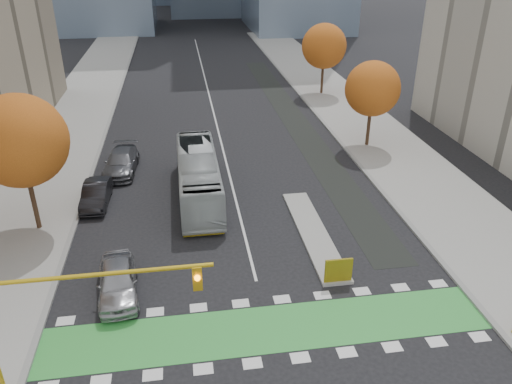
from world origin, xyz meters
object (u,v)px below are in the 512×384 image
object	(u,v)px
tree_west	(20,141)
bus	(199,176)
hazard_board	(338,270)
tree_east_near	(373,89)
tree_east_far	(324,46)
parked_car_a	(118,281)
parked_car_b	(96,194)
traffic_signal_west	(57,304)
parked_car_c	(121,162)

from	to	relation	value
tree_west	bus	world-z (taller)	tree_west
hazard_board	tree_east_near	xyz separation A→B (m)	(8.00, 17.80, 4.06)
hazard_board	tree_east_far	bearing A→B (deg)	75.88
parked_car_a	hazard_board	bearing A→B (deg)	-9.87
tree_east_far	bus	bearing A→B (deg)	-122.65
tree_west	parked_car_b	bearing A→B (deg)	42.77
tree_west	bus	bearing A→B (deg)	16.36
tree_west	tree_east_near	size ratio (longest dim) A/B	1.16
hazard_board	traffic_signal_west	bearing A→B (deg)	-158.45
parked_car_c	parked_car_a	bearing A→B (deg)	-81.97
traffic_signal_west	parked_car_b	size ratio (longest dim) A/B	1.94
traffic_signal_west	parked_car_c	bearing A→B (deg)	89.72
tree_east_near	parked_car_b	world-z (taller)	tree_east_near
traffic_signal_west	parked_car_c	size ratio (longest dim) A/B	1.59
parked_car_a	traffic_signal_west	bearing A→B (deg)	-107.66
hazard_board	tree_west	xyz separation A→B (m)	(-16.00, 7.80, 4.82)
traffic_signal_west	parked_car_b	world-z (taller)	traffic_signal_west
tree_west	hazard_board	bearing A→B (deg)	-25.99
tree_west	tree_east_far	size ratio (longest dim) A/B	1.08
tree_west	traffic_signal_west	world-z (taller)	tree_west
bus	parked_car_b	distance (m)	6.71
tree_west	tree_east_far	world-z (taller)	tree_west
tree_east_near	parked_car_b	xyz separation A→B (m)	(-21.00, -7.23, -4.14)
tree_east_far	parked_car_a	xyz separation A→B (m)	(-19.25, -33.00, -4.45)
parked_car_b	parked_car_c	xyz separation A→B (m)	(1.17, 5.00, 0.06)
hazard_board	parked_car_c	world-z (taller)	parked_car_c
parked_car_a	parked_car_b	world-z (taller)	parked_car_a
tree_east_near	traffic_signal_west	xyz separation A→B (m)	(-19.93, -22.51, -0.83)
bus	parked_car_c	world-z (taller)	bus
parked_car_c	parked_car_b	bearing A→B (deg)	-99.30
hazard_board	parked_car_b	xyz separation A→B (m)	(-13.00, 10.57, -0.08)
tree_east_far	bus	distance (m)	27.76
hazard_board	tree_east_near	world-z (taller)	tree_east_near
tree_east_far	parked_car_a	distance (m)	38.47
traffic_signal_west	parked_car_a	xyz separation A→B (m)	(1.18, 5.51, -3.25)
tree_east_far	traffic_signal_west	size ratio (longest dim) A/B	0.90
tree_east_far	parked_car_c	world-z (taller)	tree_east_far
bus	parked_car_a	bearing A→B (deg)	-114.42
hazard_board	tree_east_near	distance (m)	19.93
parked_car_a	parked_car_c	xyz separation A→B (m)	(-1.08, 14.77, -0.01)
bus	hazard_board	bearing A→B (deg)	-59.44
hazard_board	parked_car_c	size ratio (longest dim) A/B	0.26
tree_west	parked_car_c	size ratio (longest dim) A/B	1.53
bus	parked_car_b	world-z (taller)	bus
tree_east_far	parked_car_c	distance (m)	27.66
tree_east_far	parked_car_b	distance (m)	31.97
hazard_board	tree_east_far	world-z (taller)	tree_east_far
bus	tree_east_far	bearing A→B (deg)	57.10
tree_east_near	parked_car_a	bearing A→B (deg)	-137.81
tree_west	parked_car_c	world-z (taller)	tree_west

